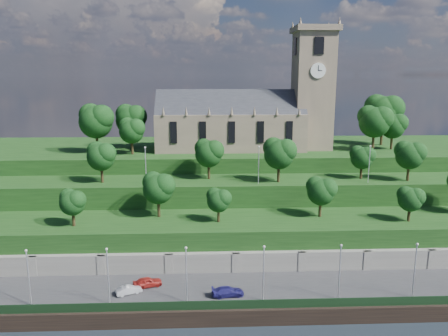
{
  "coord_description": "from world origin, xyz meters",
  "views": [
    {
      "loc": [
        -9.3,
        -49.74,
        31.1
      ],
      "look_at": [
        -6.01,
        30.0,
        14.05
      ],
      "focal_mm": 35.0,
      "sensor_mm": 36.0,
      "label": 1
    }
  ],
  "objects_px": {
    "church": "(252,115)",
    "car_left": "(147,282)",
    "car_right": "(228,292)",
    "car_middle": "(129,290)"
  },
  "relations": [
    {
      "from": "church",
      "to": "car_left",
      "type": "bearing_deg",
      "value": -115.42
    },
    {
      "from": "car_left",
      "to": "car_right",
      "type": "distance_m",
      "value": 11.55
    },
    {
      "from": "car_right",
      "to": "car_left",
      "type": "bearing_deg",
      "value": 68.29
    },
    {
      "from": "car_middle",
      "to": "church",
      "type": "bearing_deg",
      "value": -49.9
    },
    {
      "from": "church",
      "to": "car_right",
      "type": "relative_size",
      "value": 8.85
    },
    {
      "from": "car_middle",
      "to": "car_right",
      "type": "xyz_separation_m",
      "value": [
        13.38,
        -1.16,
        0.06
      ]
    },
    {
      "from": "car_middle",
      "to": "car_right",
      "type": "distance_m",
      "value": 13.44
    },
    {
      "from": "car_right",
      "to": "church",
      "type": "bearing_deg",
      "value": -16.14
    },
    {
      "from": "church",
      "to": "car_left",
      "type": "relative_size",
      "value": 9.57
    },
    {
      "from": "church",
      "to": "car_right",
      "type": "bearing_deg",
      "value": -99.95
    }
  ]
}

